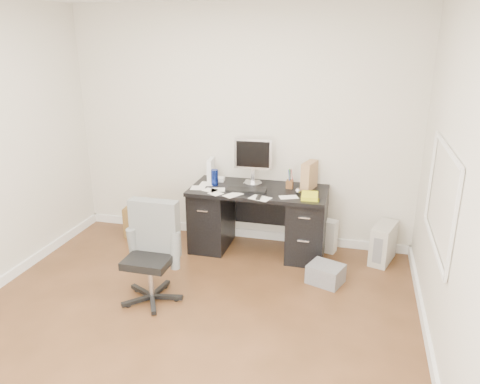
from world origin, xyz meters
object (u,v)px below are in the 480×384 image
object	(u,v)px
keyboard	(247,190)
office_chair	(149,255)
desk	(258,218)
pc_tower	(383,243)
wicker_basket	(143,220)
lcd_monitor	(253,161)

from	to	relation	value
keyboard	office_chair	bearing A→B (deg)	-122.98
desk	pc_tower	distance (m)	1.39
office_chair	wicker_basket	xyz separation A→B (m)	(-0.74, 1.39, -0.28)
desk	pc_tower	world-z (taller)	desk
keyboard	lcd_monitor	bearing A→B (deg)	83.45
lcd_monitor	office_chair	size ratio (longest dim) A/B	0.57
desk	office_chair	bearing A→B (deg)	-120.12
keyboard	wicker_basket	size ratio (longest dim) A/B	1.15
lcd_monitor	wicker_basket	size ratio (longest dim) A/B	1.43
lcd_monitor	keyboard	world-z (taller)	lcd_monitor
desk	lcd_monitor	size ratio (longest dim) A/B	2.82
lcd_monitor	keyboard	bearing A→B (deg)	-94.48
wicker_basket	desk	bearing A→B (deg)	-4.34
pc_tower	wicker_basket	bearing A→B (deg)	-163.01
desk	wicker_basket	bearing A→B (deg)	175.66
office_chair	pc_tower	world-z (taller)	office_chair
keyboard	wicker_basket	world-z (taller)	keyboard
office_chair	wicker_basket	world-z (taller)	office_chair
desk	lcd_monitor	xyz separation A→B (m)	(-0.10, 0.15, 0.62)
desk	wicker_basket	size ratio (longest dim) A/B	4.04
lcd_monitor	wicker_basket	bearing A→B (deg)	179.10
pc_tower	wicker_basket	world-z (taller)	pc_tower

